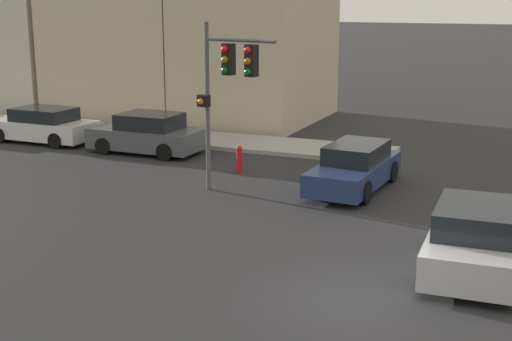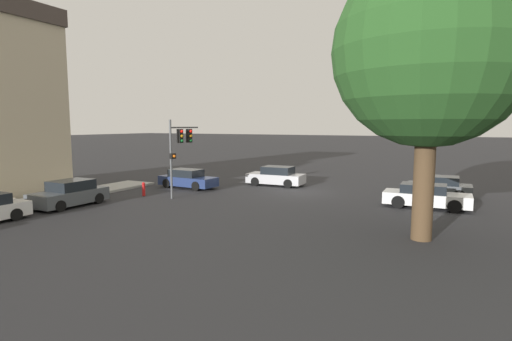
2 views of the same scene
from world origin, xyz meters
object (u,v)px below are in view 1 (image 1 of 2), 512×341
object	(u,v)px
parked_car_0	(147,134)
crossing_car_3	(477,238)
traffic_signal	(227,76)
crossing_car_2	(355,168)
parked_car_1	(42,126)
fire_hydrant	(239,158)

from	to	relation	value
parked_car_0	crossing_car_3	bearing A→B (deg)	149.49
traffic_signal	parked_car_0	bearing A→B (deg)	-116.96
crossing_car_2	parked_car_0	bearing A→B (deg)	-100.26
crossing_car_3	parked_car_1	xyz separation A→B (m)	(7.58, 17.83, -0.04)
crossing_car_2	parked_car_0	xyz separation A→B (m)	(2.02, 8.60, 0.04)
parked_car_1	crossing_car_2	bearing A→B (deg)	171.52
crossing_car_3	traffic_signal	bearing A→B (deg)	63.31
crossing_car_3	fire_hydrant	distance (m)	10.22
crossing_car_2	fire_hydrant	bearing A→B (deg)	-94.22
crossing_car_2	crossing_car_3	bearing A→B (deg)	40.65
parked_car_0	fire_hydrant	size ratio (longest dim) A/B	4.61
traffic_signal	fire_hydrant	xyz separation A→B (m)	(2.51, 0.78, -3.03)
crossing_car_2	crossing_car_3	size ratio (longest dim) A/B	1.03
parked_car_1	traffic_signal	bearing A→B (deg)	158.56
traffic_signal	crossing_car_2	bearing A→B (deg)	131.21
fire_hydrant	parked_car_1	bearing A→B (deg)	80.29
crossing_car_3	parked_car_0	bearing A→B (deg)	57.60
crossing_car_3	parked_car_1	size ratio (longest dim) A/B	0.98
crossing_car_3	parked_car_1	distance (m)	19.37
crossing_car_3	fire_hydrant	bearing A→B (deg)	52.23
crossing_car_3	parked_car_1	bearing A→B (deg)	64.80
traffic_signal	crossing_car_2	xyz separation A→B (m)	(1.99, -3.34, -2.85)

